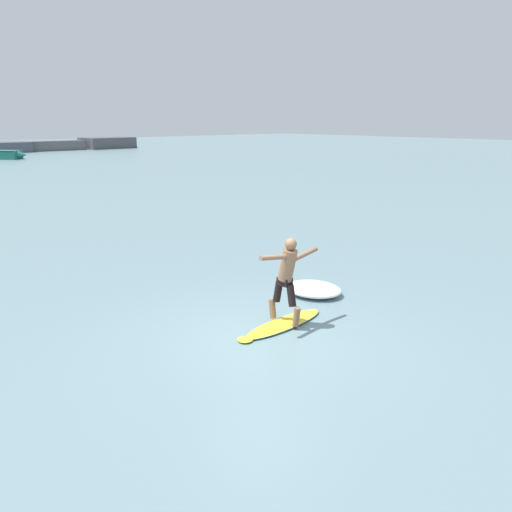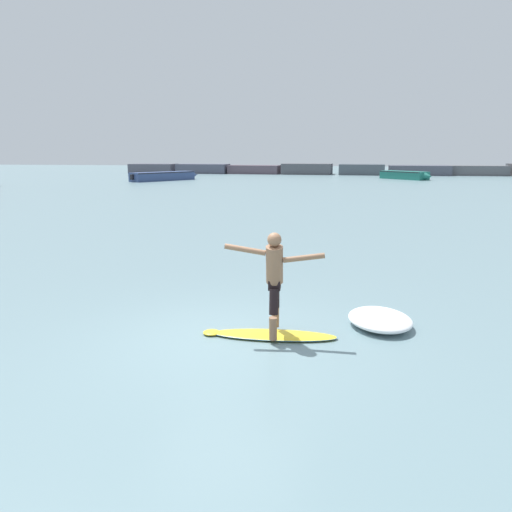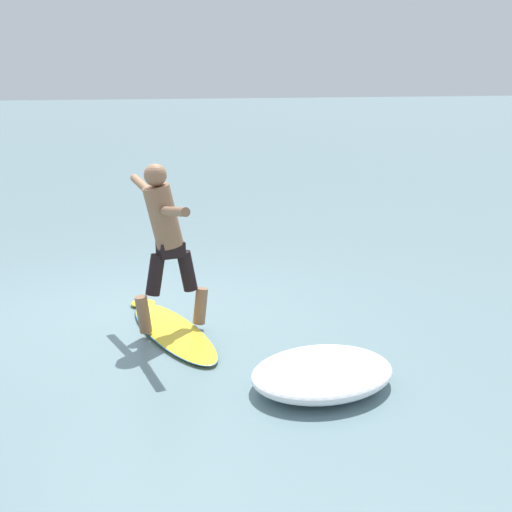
# 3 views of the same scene
# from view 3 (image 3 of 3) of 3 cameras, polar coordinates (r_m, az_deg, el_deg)

# --- Properties ---
(ground_plane) EXTENTS (200.00, 200.00, 0.00)m
(ground_plane) POSITION_cam_3_polar(r_m,az_deg,el_deg) (8.34, -9.36, -4.67)
(ground_plane) COLOR slate
(surfboard) EXTENTS (2.32, 0.67, 0.21)m
(surfboard) POSITION_cam_3_polar(r_m,az_deg,el_deg) (7.70, -6.75, -5.89)
(surfboard) COLOR yellow
(surfboard) RESTS_ON ground
(surfer) EXTENTS (1.63, 0.82, 1.75)m
(surfer) POSITION_cam_3_polar(r_m,az_deg,el_deg) (7.36, -7.30, 1.78)
(surfer) COLOR #8A6145
(surfer) RESTS_ON surfboard
(wave_foam_at_tail) EXTENTS (1.45, 1.61, 0.27)m
(wave_foam_at_tail) POSITION_cam_3_polar(r_m,az_deg,el_deg) (6.35, 5.33, -9.30)
(wave_foam_at_tail) COLOR white
(wave_foam_at_tail) RESTS_ON ground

